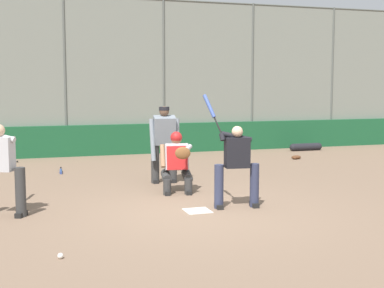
# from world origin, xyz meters

# --- Properties ---
(ground_plane) EXTENTS (160.00, 160.00, 0.00)m
(ground_plane) POSITION_xyz_m (0.00, 0.00, 0.00)
(ground_plane) COLOR #7A604C
(home_plate_marker) EXTENTS (0.43, 0.43, 0.01)m
(home_plate_marker) POSITION_xyz_m (0.00, 0.00, 0.01)
(home_plate_marker) COLOR white
(home_plate_marker) RESTS_ON ground_plane
(backstop_fence) EXTENTS (21.57, 0.08, 4.85)m
(backstop_fence) POSITION_xyz_m (-0.00, -8.02, 2.52)
(backstop_fence) COLOR #515651
(backstop_fence) RESTS_ON ground_plane
(padding_wall) EXTENTS (21.06, 0.18, 0.94)m
(padding_wall) POSITION_xyz_m (0.00, -7.92, 0.47)
(padding_wall) COLOR #19512D
(padding_wall) RESTS_ON ground_plane
(bleachers_beyond) EXTENTS (15.04, 3.05, 1.80)m
(bleachers_beyond) POSITION_xyz_m (-3.18, -10.88, 0.59)
(bleachers_beyond) COLOR slate
(bleachers_beyond) RESTS_ON ground_plane
(batter_at_plate) EXTENTS (0.89, 0.69, 2.00)m
(batter_at_plate) POSITION_xyz_m (-0.73, -0.05, 0.79)
(batter_at_plate) COLOR #2D334C
(batter_at_plate) RESTS_ON ground_plane
(catcher_behind_plate) EXTENTS (0.68, 0.82, 1.23)m
(catcher_behind_plate) POSITION_xyz_m (-0.10, -1.62, 0.64)
(catcher_behind_plate) COLOR #333333
(catcher_behind_plate) RESTS_ON ground_plane
(umpire_home) EXTENTS (0.69, 0.46, 1.70)m
(umpire_home) POSITION_xyz_m (-0.15, -2.76, 0.91)
(umpire_home) COLOR #333333
(umpire_home) RESTS_ON ground_plane
(spare_bat_by_padding) EXTENTS (0.11, 0.91, 0.07)m
(spare_bat_by_padding) POSITION_xyz_m (1.94, -4.97, 0.03)
(spare_bat_by_padding) COLOR black
(spare_bat_by_padding) RESTS_ON ground_plane
(spare_bat_third_base_side) EXTENTS (0.74, 0.44, 0.07)m
(spare_bat_third_base_side) POSITION_xyz_m (3.42, -7.29, 0.03)
(spare_bat_third_base_side) COLOR black
(spare_bat_third_base_side) RESTS_ON ground_plane
(fielding_glove_on_dirt) EXTENTS (0.30, 0.23, 0.11)m
(fielding_glove_on_dirt) POSITION_xyz_m (-4.82, -5.31, 0.05)
(fielding_glove_on_dirt) COLOR #56331E
(fielding_glove_on_dirt) RESTS_ON ground_plane
(baseball_loose) EXTENTS (0.07, 0.07, 0.07)m
(baseball_loose) POSITION_xyz_m (2.43, 1.89, 0.04)
(baseball_loose) COLOR white
(baseball_loose) RESTS_ON ground_plane
(equipment_bag_dugout_side) EXTENTS (1.18, 0.24, 0.24)m
(equipment_bag_dugout_side) POSITION_xyz_m (-6.14, -7.07, 0.12)
(equipment_bag_dugout_side) COLOR black
(equipment_bag_dugout_side) RESTS_ON ground_plane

